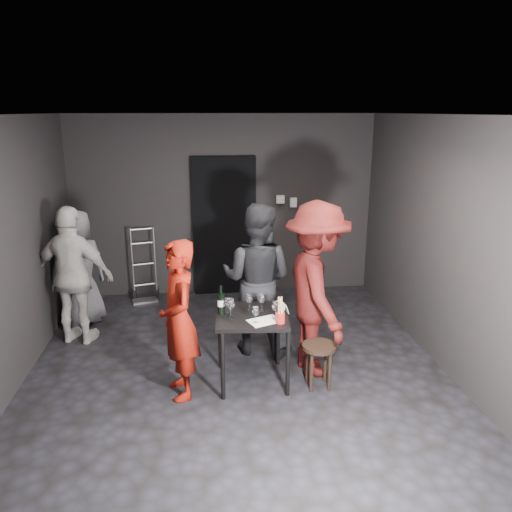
{
  "coord_description": "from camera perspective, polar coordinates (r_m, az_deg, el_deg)",
  "views": [
    {
      "loc": [
        -0.33,
        -4.92,
        2.74
      ],
      "look_at": [
        0.24,
        0.25,
        1.22
      ],
      "focal_mm": 35.0,
      "sensor_mm": 36.0,
      "label": 1
    }
  ],
  "objects": [
    {
      "name": "wallbox_upper",
      "position": [
        7.57,
        2.79,
        6.49
      ],
      "size": [
        0.12,
        0.06,
        0.12
      ],
      "primitive_type": "cube",
      "color": "#B7B7B2",
      "rests_on": "wall_back"
    },
    {
      "name": "wallbox_lower",
      "position": [
        7.61,
        4.28,
        6.14
      ],
      "size": [
        0.1,
        0.06,
        0.14
      ],
      "primitive_type": "cube",
      "color": "#B7B7B2",
      "rests_on": "wall_back"
    },
    {
      "name": "floor",
      "position": [
        5.64,
        -2.2,
        -12.77
      ],
      "size": [
        4.5,
        5.0,
        0.02
      ],
      "primitive_type": "cube",
      "color": "black",
      "rests_on": "ground"
    },
    {
      "name": "doorway",
      "position": [
        7.55,
        -3.63,
        3.36
      ],
      "size": [
        0.95,
        0.1,
        2.1
      ],
      "primitive_type": "cube",
      "color": "black",
      "rests_on": "ground"
    },
    {
      "name": "man_maroon",
      "position": [
        5.19,
        7.02,
        -1.47
      ],
      "size": [
        0.83,
        1.56,
        2.33
      ],
      "primitive_type": "imported",
      "rotation": [
        0.0,
        0.0,
        1.66
      ],
      "color": "#460F0D",
      "rests_on": "floor"
    },
    {
      "name": "breadstick_cup",
      "position": [
        4.85,
        2.8,
        -6.24
      ],
      "size": [
        0.09,
        0.09,
        0.28
      ],
      "rotation": [
        0.0,
        0.0,
        0.11
      ],
      "color": "#B02019",
      "rests_on": "tasting_table"
    },
    {
      "name": "reserved_card",
      "position": [
        5.13,
        2.99,
        -5.91
      ],
      "size": [
        0.11,
        0.15,
        0.1
      ],
      "primitive_type": null,
      "rotation": [
        0.0,
        0.0,
        0.22
      ],
      "color": "white",
      "rests_on": "tasting_table"
    },
    {
      "name": "wall_front",
      "position": [
        2.8,
        1.3,
        -13.34
      ],
      "size": [
        4.5,
        0.04,
        2.7
      ],
      "primitive_type": "cube",
      "color": "black",
      "rests_on": "ground"
    },
    {
      "name": "bystander_cream",
      "position": [
        6.28,
        -20.16,
        -1.27
      ],
      "size": [
        1.22,
        0.85,
        1.9
      ],
      "primitive_type": "imported",
      "rotation": [
        0.0,
        0.0,
        2.83
      ],
      "color": "silver",
      "rests_on": "floor"
    },
    {
      "name": "hand_truck",
      "position": [
        7.65,
        -12.56,
        -3.44
      ],
      "size": [
        0.37,
        0.32,
        1.1
      ],
      "rotation": [
        0.0,
        0.0,
        0.24
      ],
      "color": "#B2B2B7",
      "rests_on": "floor"
    },
    {
      "name": "tasting_mat",
      "position": [
        4.93,
        0.98,
        -7.42
      ],
      "size": [
        0.37,
        0.31,
        0.0
      ],
      "primitive_type": "cube",
      "rotation": [
        0.0,
        0.0,
        0.39
      ],
      "color": "white",
      "rests_on": "tasting_table"
    },
    {
      "name": "wall_left",
      "position": [
        5.46,
        -26.65,
        -0.2
      ],
      "size": [
        0.04,
        5.0,
        2.7
      ],
      "primitive_type": "cube",
      "color": "black",
      "rests_on": "ground"
    },
    {
      "name": "stool",
      "position": [
        5.18,
        7.21,
        -10.97
      ],
      "size": [
        0.35,
        0.35,
        0.47
      ],
      "rotation": [
        0.0,
        0.0,
        -0.24
      ],
      "color": "black",
      "rests_on": "floor"
    },
    {
      "name": "tasting_table",
      "position": [
        5.13,
        -0.45,
        -7.69
      ],
      "size": [
        0.72,
        0.72,
        0.75
      ],
      "rotation": [
        0.0,
        0.0,
        -0.08
      ],
      "color": "black",
      "rests_on": "floor"
    },
    {
      "name": "wine_bottle",
      "position": [
        5.08,
        -4.01,
        -5.37
      ],
      "size": [
        0.07,
        0.07,
        0.3
      ],
      "rotation": [
        0.0,
        0.0,
        -0.29
      ],
      "color": "black",
      "rests_on": "tasting_table"
    },
    {
      "name": "server_red",
      "position": [
        4.88,
        -8.83,
        -6.77
      ],
      "size": [
        0.54,
        0.69,
        1.68
      ],
      "primitive_type": "imported",
      "rotation": [
        0.0,
        0.0,
        -1.32
      ],
      "color": "#951509",
      "rests_on": "floor"
    },
    {
      "name": "woman_black",
      "position": [
        5.66,
        0.11,
        -1.21
      ],
      "size": [
        1.14,
        0.92,
        2.07
      ],
      "primitive_type": "imported",
      "rotation": [
        0.0,
        0.0,
        2.71
      ],
      "color": "black",
      "rests_on": "floor"
    },
    {
      "name": "wall_right",
      "position": [
        5.72,
        20.74,
        1.19
      ],
      "size": [
        0.04,
        5.0,
        2.7
      ],
      "primitive_type": "cube",
      "color": "black",
      "rests_on": "ground"
    },
    {
      "name": "wine_glass_d",
      "position": [
        4.86,
        -0.04,
        -6.65
      ],
      "size": [
        0.09,
        0.09,
        0.18
      ],
      "primitive_type": null,
      "rotation": [
        0.0,
        0.0,
        -0.27
      ],
      "color": "white",
      "rests_on": "tasting_table"
    },
    {
      "name": "wall_back",
      "position": [
        7.55,
        -3.7,
        5.68
      ],
      "size": [
        4.5,
        0.04,
        2.7
      ],
      "primitive_type": "cube",
      "color": "black",
      "rests_on": "ground"
    },
    {
      "name": "ceiling",
      "position": [
        4.93,
        -2.55,
        15.86
      ],
      "size": [
        4.5,
        5.0,
        0.02
      ],
      "primitive_type": "cube",
      "color": "silver",
      "rests_on": "ground"
    },
    {
      "name": "wine_glass_e",
      "position": [
        4.95,
        2.26,
        -6.08
      ],
      "size": [
        0.1,
        0.1,
        0.21
      ],
      "primitive_type": null,
      "rotation": [
        0.0,
        0.0,
        0.42
      ],
      "color": "white",
      "rests_on": "tasting_table"
    },
    {
      "name": "wine_glass_b",
      "position": [
        5.06,
        -3.29,
        -5.68
      ],
      "size": [
        0.09,
        0.09,
        0.19
      ],
      "primitive_type": null,
      "rotation": [
        0.0,
        0.0,
        -0.3
      ],
      "color": "white",
      "rests_on": "tasting_table"
    },
    {
      "name": "wine_glass_a",
      "position": [
        4.98,
        -2.92,
        -5.88
      ],
      "size": [
        0.11,
        0.11,
        0.22
      ],
      "primitive_type": null,
      "rotation": [
        0.0,
        0.0,
        0.32
      ],
      "color": "white",
      "rests_on": "tasting_table"
    },
    {
      "name": "wine_glass_c",
      "position": [
        5.15,
        -0.77,
        -5.26
      ],
      "size": [
        0.09,
        0.09,
        0.19
      ],
      "primitive_type": null,
      "rotation": [
        0.0,
        0.0,
        0.3
      ],
      "color": "white",
      "rests_on": "tasting_table"
    },
    {
      "name": "wine_glass_f",
      "position": [
        5.15,
        0.66,
        -5.26
      ],
      "size": [
        0.09,
        0.09,
        0.19
      ],
      "primitive_type": null,
      "rotation": [
        0.0,
        0.0,
        0.34
      ],
      "color": "white",
      "rests_on": "tasting_table"
    },
    {
      "name": "bystander_grey",
      "position": [
        6.87,
        -19.61,
        -1.13
      ],
      "size": [
        0.87,
        0.81,
        1.58
      ],
      "primitive_type": "imported",
      "rotation": [
        0.0,
        0.0,
        3.82
      ],
      "color": "gray",
      "rests_on": "floor"
    }
  ]
}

